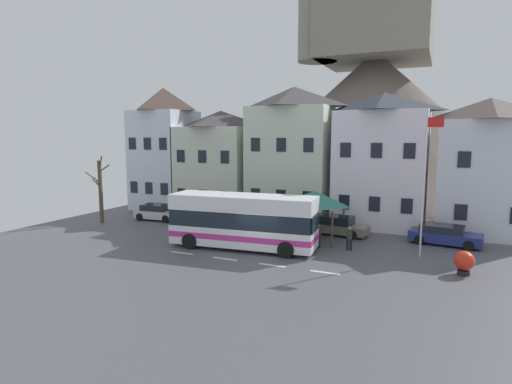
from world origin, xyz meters
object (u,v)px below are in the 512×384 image
parked_car_00 (219,215)px  townhouse_04 (487,166)px  townhouse_01 (221,162)px  parked_car_01 (444,235)px  parked_car_02 (158,212)px  pedestrian_00 (318,235)px  townhouse_00 (165,149)px  bare_tree_00 (100,190)px  parked_car_03 (336,225)px  townhouse_03 (382,160)px  public_bench (331,229)px  flagpole (425,178)px  transit_bus (243,222)px  bus_shelter (315,198)px  harbour_buoy (464,262)px  pedestrian_01 (349,236)px  townhouse_02 (293,154)px  hilltop_castle (372,118)px

parked_car_00 → townhouse_04: bearing=-161.4°
townhouse_01 → parked_car_01: size_ratio=2.05×
parked_car_02 → pedestrian_00: bearing=-15.6°
townhouse_00 → townhouse_01: bearing=7.3°
bare_tree_00 → parked_car_03: bearing=11.7°
townhouse_03 → bare_tree_00: townhouse_03 is taller
parked_car_02 → public_bench: 14.97m
townhouse_04 → parked_car_02: size_ratio=2.48×
townhouse_04 → public_bench: bearing=-150.6°
pedestrian_00 → flagpole: (6.19, 0.48, 3.88)m
flagpole → public_bench: bearing=153.8°
bare_tree_00 → flagpole: bearing=0.8°
parked_car_03 → townhouse_03: bearing=71.4°
transit_bus → bus_shelter: size_ratio=2.65×
transit_bus → bus_shelter: 5.46m
bus_shelter → public_bench: bus_shelter is taller
townhouse_04 → bus_shelter: townhouse_04 is taller
transit_bus → parked_car_03: transit_bus is taller
harbour_buoy → townhouse_01: bearing=151.3°
public_bench → flagpole: 8.16m
transit_bus → pedestrian_01: (6.30, 2.34, -0.83)m
townhouse_02 → parked_car_00: (-4.78, -4.65, -5.00)m
hilltop_castle → townhouse_00: bearing=-126.6°
townhouse_01 → pedestrian_01: bearing=-32.3°
parked_car_00 → parked_car_03: size_ratio=1.01×
bare_tree_00 → parked_car_00: bearing=23.5°
public_bench → hilltop_castle: bearing=93.2°
parked_car_03 → harbour_buoy: 10.18m
hilltop_castle → public_bench: hilltop_castle is taller
transit_bus → townhouse_03: bearing=52.2°
transit_bus → bare_tree_00: 14.38m
parked_car_02 → parked_car_03: (15.24, 0.96, 0.02)m
bus_shelter → flagpole: bearing=-11.2°
transit_bus → bare_tree_00: bare_tree_00 is taller
pedestrian_01 → bare_tree_00: bearing=-179.9°
townhouse_01 → pedestrian_00: townhouse_01 is taller
townhouse_00 → transit_bus: 17.76m
parked_car_02 → parked_car_03: size_ratio=0.87×
flagpole → harbour_buoy: (2.17, -2.58, -4.01)m
parked_car_00 → pedestrian_00: bearing=160.8°
townhouse_04 → parked_car_00: townhouse_04 is taller
transit_bus → townhouse_00: bearing=137.1°
townhouse_03 → townhouse_00: bearing=-178.5°
townhouse_02 → transit_bus: bearing=-87.7°
parked_car_01 → parked_car_03: 7.21m
parked_car_00 → harbour_buoy: (17.91, -6.14, 0.06)m
townhouse_00 → public_bench: bearing=-15.0°
townhouse_01 → parked_car_03: townhouse_01 is taller
townhouse_02 → parked_car_03: (4.99, -4.68, -4.97)m
townhouse_04 → bare_tree_00: size_ratio=1.77×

